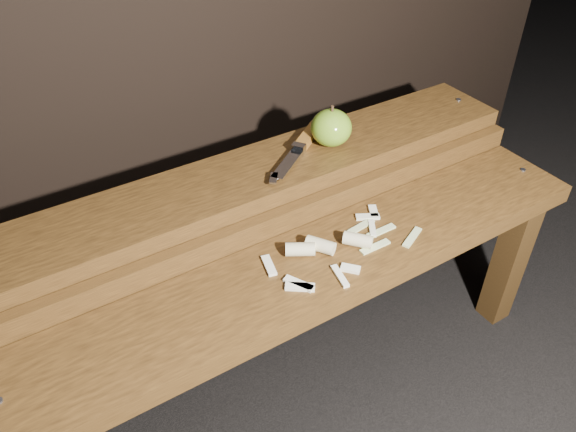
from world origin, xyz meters
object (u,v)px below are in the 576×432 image
bench_front_tier (322,289)px  knife (303,143)px  apple (331,128)px  bench_rear_tier (261,203)px

bench_front_tier → knife: (0.12, 0.25, 0.16)m
bench_front_tier → knife: size_ratio=5.66×
bench_front_tier → apple: 0.35m
bench_front_tier → bench_rear_tier: bearing=90.0°
bench_front_tier → bench_rear_tier: size_ratio=1.00×
bench_rear_tier → apple: (0.18, 0.00, 0.13)m
bench_front_tier → bench_rear_tier: 0.23m
bench_rear_tier → knife: size_ratio=5.66×
bench_rear_tier → apple: apple is taller
apple → knife: 0.07m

